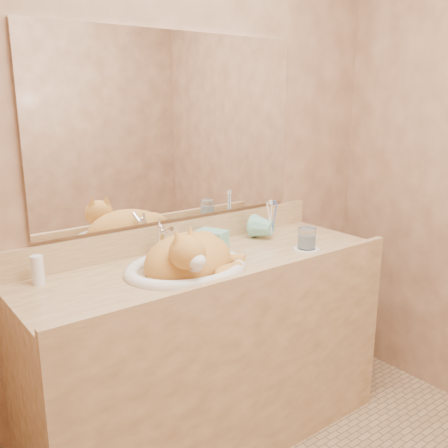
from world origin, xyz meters
TOP-DOWN VIEW (x-y plane):
  - wall_back at (0.00, 1.00)m, footprint 2.40×0.02m
  - vanity_counter at (0.00, 0.72)m, footprint 1.60×0.55m
  - mirror at (0.00, 0.99)m, footprint 1.30×0.02m
  - sink_basin at (-0.14, 0.70)m, footprint 0.56×0.49m
  - faucet at (-0.14, 0.90)m, footprint 0.07×0.12m
  - cat at (-0.13, 0.69)m, footprint 0.45×0.40m
  - soap_dispenser at (0.14, 0.81)m, footprint 0.12×0.12m
  - toothbrush_cup at (0.42, 0.81)m, footprint 0.15×0.15m
  - toothbrushes at (0.42, 0.81)m, footprint 0.03×0.03m
  - saucer at (0.44, 0.59)m, footprint 0.12×0.12m
  - water_glass at (0.44, 0.59)m, footprint 0.08×0.08m
  - lotion_bottle at (-0.66, 0.90)m, footprint 0.05×0.05m

SIDE VIEW (x-z plane):
  - vanity_counter at x=0.00m, z-range 0.00..0.85m
  - saucer at x=0.44m, z-range 0.85..0.86m
  - toothbrush_cup at x=0.42m, z-range 0.85..0.96m
  - lotion_bottle at x=-0.66m, z-range 0.85..0.96m
  - water_glass at x=0.44m, z-range 0.86..0.95m
  - cat at x=-0.13m, z-range 0.80..1.02m
  - sink_basin at x=-0.14m, z-range 0.85..1.01m
  - faucet at x=-0.14m, z-range 0.85..1.01m
  - soap_dispenser at x=0.14m, z-range 0.85..1.05m
  - toothbrushes at x=0.42m, z-range 0.87..1.07m
  - wall_back at x=0.00m, z-range 0.00..2.50m
  - mirror at x=0.00m, z-range 0.99..1.79m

